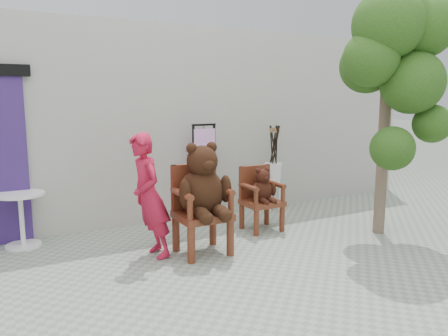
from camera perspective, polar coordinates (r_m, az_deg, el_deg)
name	(u,v)px	position (r m, az deg, el deg)	size (l,w,h in m)	color
ground_plane	(292,272)	(5.01, 8.85, -13.31)	(60.00, 60.00, 0.00)	gray
back_wall	(180,123)	(7.35, -5.72, 5.93)	(9.00, 1.00, 3.00)	#AEACA2
chair_big	(202,192)	(5.32, -2.89, -3.12)	(0.67, 0.73, 1.38)	#4E2010
chair_small	(261,192)	(6.35, 4.83, -3.17)	(0.53, 0.50, 0.92)	#4E2010
person	(149,196)	(5.25, -9.71, -3.67)	(0.55, 0.36, 1.51)	#B01532
cafe_table	(21,213)	(6.20, -24.96, -5.40)	(0.60, 0.60, 0.70)	white
display_stand	(204,184)	(6.81, -2.58, -2.05)	(0.46, 0.36, 1.51)	black
stool_bucket	(273,173)	(7.45, 6.43, -0.68)	(0.32, 0.32, 1.45)	white
tree	(396,53)	(6.15, 21.55, 13.77)	(1.63, 1.47, 3.27)	brown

